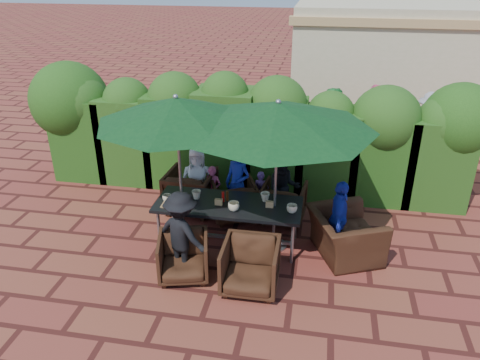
% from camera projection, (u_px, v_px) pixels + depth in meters
% --- Properties ---
extents(ground, '(80.00, 80.00, 0.00)m').
position_uv_depth(ground, '(227.00, 249.00, 7.58)').
color(ground, maroon).
rests_on(ground, ground).
extents(dining_table, '(2.32, 0.90, 0.75)m').
position_uv_depth(dining_table, '(228.00, 207.00, 7.43)').
color(dining_table, black).
rests_on(dining_table, ground).
extents(umbrella_left, '(2.47, 2.47, 2.46)m').
position_uv_depth(umbrella_left, '(176.00, 110.00, 6.94)').
color(umbrella_left, gray).
rests_on(umbrella_left, ground).
extents(umbrella_right, '(2.90, 2.90, 2.46)m').
position_uv_depth(umbrella_right, '(278.00, 116.00, 6.70)').
color(umbrella_right, gray).
rests_on(umbrella_right, ground).
extents(chair_far_left, '(0.89, 0.84, 0.87)m').
position_uv_depth(chair_far_left, '(191.00, 189.00, 8.57)').
color(chair_far_left, black).
rests_on(chair_far_left, ground).
extents(chair_far_mid, '(0.96, 0.94, 0.77)m').
position_uv_depth(chair_far_mid, '(234.00, 198.00, 8.34)').
color(chair_far_mid, black).
rests_on(chair_far_mid, ground).
extents(chair_far_right, '(0.81, 0.76, 0.76)m').
position_uv_depth(chair_far_right, '(283.00, 201.00, 8.27)').
color(chair_far_right, black).
rests_on(chair_far_right, ground).
extents(chair_near_left, '(0.86, 0.82, 0.73)m').
position_uv_depth(chair_near_left, '(183.00, 255.00, 6.79)').
color(chair_near_left, black).
rests_on(chair_near_left, ground).
extents(chair_near_right, '(0.79, 0.74, 0.80)m').
position_uv_depth(chair_near_right, '(250.00, 264.00, 6.52)').
color(chair_near_right, black).
rests_on(chair_near_right, ground).
extents(chair_end_right, '(1.09, 1.29, 0.96)m').
position_uv_depth(chair_end_right, '(346.00, 228.00, 7.23)').
color(chair_end_right, black).
rests_on(chair_end_right, ground).
extents(adult_far_left, '(0.67, 0.48, 1.24)m').
position_uv_depth(adult_far_left, '(198.00, 180.00, 8.47)').
color(adult_far_left, white).
rests_on(adult_far_left, ground).
extents(adult_far_mid, '(0.59, 0.54, 1.32)m').
position_uv_depth(adult_far_mid, '(238.00, 184.00, 8.24)').
color(adult_far_mid, '#202EAE').
rests_on(adult_far_mid, ground).
extents(adult_far_right, '(0.65, 0.47, 1.21)m').
position_uv_depth(adult_far_right, '(284.00, 189.00, 8.19)').
color(adult_far_right, black).
rests_on(adult_far_right, ground).
extents(adult_near_left, '(0.93, 0.70, 1.33)m').
position_uv_depth(adult_near_left, '(182.00, 234.00, 6.74)').
color(adult_near_left, black).
rests_on(adult_near_left, ground).
extents(adult_end_right, '(0.38, 0.74, 1.25)m').
position_uv_depth(adult_end_right, '(339.00, 218.00, 7.22)').
color(adult_end_right, '#202EAE').
rests_on(adult_end_right, ground).
extents(child_left, '(0.36, 0.31, 0.90)m').
position_uv_depth(child_left, '(213.00, 190.00, 8.49)').
color(child_left, '#F0548A').
rests_on(child_left, ground).
extents(child_right, '(0.33, 0.28, 0.82)m').
position_uv_depth(child_right, '(261.00, 193.00, 8.45)').
color(child_right, '#7D4BA2').
rests_on(child_right, ground).
extents(pedestrian_a, '(1.56, 1.42, 1.67)m').
position_uv_depth(pedestrian_a, '(332.00, 124.00, 10.66)').
color(pedestrian_a, '#268D39').
rests_on(pedestrian_a, ground).
extents(pedestrian_b, '(0.91, 0.66, 1.70)m').
position_uv_depth(pedestrian_b, '(372.00, 121.00, 10.79)').
color(pedestrian_b, '#F0548A').
rests_on(pedestrian_b, ground).
extents(pedestrian_c, '(1.12, 1.07, 1.66)m').
position_uv_depth(pedestrian_c, '(428.00, 129.00, 10.36)').
color(pedestrian_c, '#93939B').
rests_on(pedestrian_c, ground).
extents(cup_a, '(0.14, 0.14, 0.11)m').
position_uv_depth(cup_a, '(167.00, 198.00, 7.44)').
color(cup_a, beige).
rests_on(cup_a, dining_table).
extents(cup_b, '(0.15, 0.15, 0.14)m').
position_uv_depth(cup_b, '(196.00, 195.00, 7.52)').
color(cup_b, beige).
rests_on(cup_b, dining_table).
extents(cup_c, '(0.18, 0.18, 0.14)m').
position_uv_depth(cup_c, '(234.00, 206.00, 7.16)').
color(cup_c, beige).
rests_on(cup_c, dining_table).
extents(cup_d, '(0.15, 0.15, 0.14)m').
position_uv_depth(cup_d, '(265.00, 197.00, 7.44)').
color(cup_d, beige).
rests_on(cup_d, dining_table).
extents(cup_e, '(0.16, 0.16, 0.13)m').
position_uv_depth(cup_e, '(292.00, 209.00, 7.11)').
color(cup_e, beige).
rests_on(cup_e, dining_table).
extents(ketchup_bottle, '(0.04, 0.04, 0.17)m').
position_uv_depth(ketchup_bottle, '(223.00, 197.00, 7.42)').
color(ketchup_bottle, '#B20C0A').
rests_on(ketchup_bottle, dining_table).
extents(sauce_bottle, '(0.04, 0.04, 0.17)m').
position_uv_depth(sauce_bottle, '(227.00, 196.00, 7.45)').
color(sauce_bottle, '#4C230C').
rests_on(sauce_bottle, dining_table).
extents(serving_tray, '(0.35, 0.25, 0.02)m').
position_uv_depth(serving_tray, '(173.00, 205.00, 7.34)').
color(serving_tray, olive).
rests_on(serving_tray, dining_table).
extents(number_block_left, '(0.12, 0.06, 0.10)m').
position_uv_depth(number_block_left, '(219.00, 202.00, 7.34)').
color(number_block_left, tan).
rests_on(number_block_left, dining_table).
extents(number_block_right, '(0.12, 0.06, 0.10)m').
position_uv_depth(number_block_right, '(270.00, 204.00, 7.26)').
color(number_block_right, tan).
rests_on(number_block_right, dining_table).
extents(hedge_wall, '(9.10, 1.60, 2.40)m').
position_uv_depth(hedge_wall, '(243.00, 127.00, 9.11)').
color(hedge_wall, '#1A3E10').
rests_on(hedge_wall, ground).
extents(building, '(6.20, 3.08, 3.20)m').
position_uv_depth(building, '(407.00, 67.00, 12.53)').
color(building, beige).
rests_on(building, ground).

